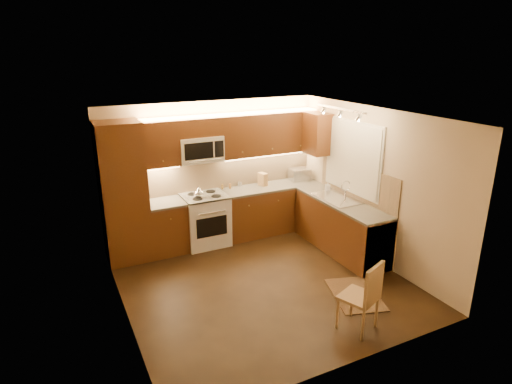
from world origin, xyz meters
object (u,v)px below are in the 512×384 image
soap_bottle (328,186)px  knife_block (263,179)px  sink (337,195)px  kettle (199,192)px  microwave (200,149)px  toaster_oven (299,174)px  stove (205,220)px  dining_chair (358,295)px

soap_bottle → knife_block: bearing=153.1°
sink → kettle: 2.37m
microwave → toaster_oven: bearing=-0.5°
kettle → soap_bottle: 2.32m
knife_block → microwave: bearing=166.0°
knife_block → stove: bearing=172.4°
soap_bottle → dining_chair: (-1.27, -2.49, -0.52)m
microwave → toaster_oven: (2.01, -0.02, -0.71)m
microwave → dining_chair: microwave is taller
kettle → microwave: bearing=77.8°
sink → toaster_oven: 1.24m
microwave → dining_chair: bearing=-75.8°
stove → dining_chair: bearing=-75.2°
sink → kettle: size_ratio=4.32×
knife_block → kettle: bearing=175.3°
sink → toaster_oven: bearing=89.3°
toaster_oven → knife_block: 0.81m
microwave → sink: microwave is taller
knife_block → dining_chair: bearing=-109.1°
kettle → knife_block: knife_block is taller
kettle → dining_chair: 3.30m
toaster_oven → knife_block: bearing=-174.2°
stove → soap_bottle: size_ratio=5.46×
toaster_oven → knife_block: knife_block is taller
toaster_oven → knife_block: size_ratio=1.58×
soap_bottle → sink: bearing=-90.2°
stove → kettle: 0.58m
soap_bottle → stove: bearing=176.4°
knife_block → dining_chair: 3.36m
toaster_oven → sink: bearing=-85.3°
microwave → kettle: (-0.12, -0.21, -0.70)m
microwave → knife_block: microwave is taller
microwave → sink: 2.48m
knife_block → dining_chair: size_ratio=0.26×
microwave → kettle: 0.74m
soap_bottle → dining_chair: size_ratio=0.18×
sink → soap_bottle: soap_bottle is taller
stove → soap_bottle: (2.11, -0.69, 0.52)m
sink → soap_bottle: size_ratio=5.11×
stove → microwave: size_ratio=1.21×
stove → toaster_oven: size_ratio=2.41×
stove → sink: size_ratio=1.07×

